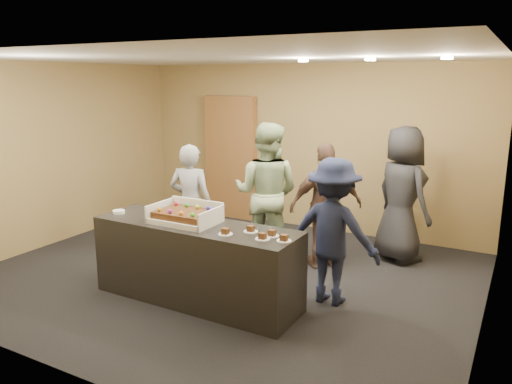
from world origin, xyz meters
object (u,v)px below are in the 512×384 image
plate_stack (119,212)px  person_navy_man (333,232)px  serving_counter (196,263)px  person_dark_suit (402,194)px  storage_cabinet (230,158)px  person_server_grey (191,203)px  cake_box (186,218)px  person_sage_man (266,193)px  sheet_cake (185,214)px  person_brown_extra (326,206)px

plate_stack → person_navy_man: 2.53m
serving_counter → person_dark_suit: (1.69, 2.43, 0.48)m
plate_stack → person_navy_man: (2.40, 0.78, -0.10)m
storage_cabinet → person_server_grey: size_ratio=1.34×
person_server_grey → storage_cabinet: bearing=-86.5°
person_dark_suit → cake_box: bearing=89.3°
person_sage_man → person_navy_man: 1.50m
plate_stack → person_sage_man: bearing=54.3°
sheet_cake → plate_stack: sheet_cake is taller
sheet_cake → person_dark_suit: size_ratio=0.33×
person_sage_man → person_brown_extra: person_sage_man is taller
person_sage_man → person_navy_man: size_ratio=1.16×
storage_cabinet → person_navy_man: bearing=-40.9°
sheet_cake → person_navy_man: size_ratio=0.38×
serving_counter → storage_cabinet: (-1.51, 3.19, 0.63)m
cake_box → person_sage_man: size_ratio=0.38×
plate_stack → person_navy_man: size_ratio=0.09×
cake_box → person_brown_extra: size_ratio=0.44×
person_sage_man → person_dark_suit: 1.84m
storage_cabinet → person_brown_extra: storage_cabinet is taller
cake_box → person_brown_extra: bearing=58.6°
plate_stack → person_sage_man: size_ratio=0.07×
serving_counter → person_dark_suit: 3.00m
storage_cabinet → plate_stack: bearing=-82.3°
sheet_cake → person_server_grey: (-0.67, 1.03, -0.19)m
sheet_cake → person_dark_suit: person_dark_suit is taller
cake_box → person_brown_extra: 1.96m
person_sage_man → person_brown_extra: bearing=-177.8°
serving_counter → person_navy_man: person_navy_man is taller
cake_box → person_navy_man: 1.64m
serving_counter → sheet_cake: bearing=-179.3°
person_dark_suit → serving_counter: bearing=91.8°
person_sage_man → person_navy_man: person_sage_man is taller
cake_box → person_navy_man: bearing=25.2°
serving_counter → person_server_grey: bearing=129.0°
person_navy_man → plate_stack: bearing=19.3°
storage_cabinet → person_navy_man: storage_cabinet is taller
serving_counter → plate_stack: plate_stack is taller
storage_cabinet → person_server_grey: 2.29m
person_server_grey → person_brown_extra: (1.69, 0.67, 0.02)m
person_server_grey → person_dark_suit: (2.50, 1.41, 0.12)m
plate_stack → person_dark_suit: bearing=42.2°
person_navy_man → person_dark_suit: bearing=-100.3°
person_brown_extra → person_sage_man: bearing=-26.8°
plate_stack → person_dark_suit: size_ratio=0.08×
serving_counter → person_brown_extra: 1.95m
serving_counter → cake_box: (-0.14, 0.03, 0.50)m
storage_cabinet → cake_box: storage_cabinet is taller
cake_box → person_dark_suit: 3.02m
person_server_grey → person_brown_extra: 1.82m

